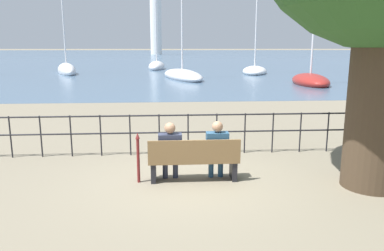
{
  "coord_description": "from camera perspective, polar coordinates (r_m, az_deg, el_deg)",
  "views": [
    {
      "loc": [
        -0.56,
        -7.36,
        2.71
      ],
      "look_at": [
        0.0,
        0.5,
        1.05
      ],
      "focal_mm": 35.0,
      "sensor_mm": 36.0,
      "label": 1
    }
  ],
  "objects": [
    {
      "name": "sailboat_5",
      "position": [
        32.8,
        -1.49,
        7.63
      ],
      "size": [
        4.33,
        8.73,
        9.8
      ],
      "rotation": [
        0.0,
        0.0,
        0.25
      ],
      "color": "silver",
      "rests_on": "ground_plane"
    },
    {
      "name": "harbor_lighthouse",
      "position": [
        140.35,
        -5.56,
        16.29
      ],
      "size": [
        4.01,
        4.01,
        29.19
      ],
      "color": "white",
      "rests_on": "ground_plane"
    },
    {
      "name": "sailboat_0",
      "position": [
        41.0,
        -18.56,
        7.98
      ],
      "size": [
        4.01,
        7.4,
        8.34
      ],
      "rotation": [
        0.0,
        0.0,
        0.35
      ],
      "color": "silver",
      "rests_on": "ground_plane"
    },
    {
      "name": "park_bench",
      "position": [
        7.67,
        0.3,
        -5.37
      ],
      "size": [
        1.86,
        0.45,
        0.9
      ],
      "color": "brown",
      "rests_on": "ground_plane"
    },
    {
      "name": "sailboat_4",
      "position": [
        29.02,
        17.57,
        6.5
      ],
      "size": [
        2.77,
        5.86,
        6.97
      ],
      "rotation": [
        0.0,
        0.0,
        -0.09
      ],
      "color": "maroon",
      "rests_on": "ground_plane"
    },
    {
      "name": "seated_person_left",
      "position": [
        7.65,
        -3.35,
        -3.53
      ],
      "size": [
        0.48,
        0.35,
        1.23
      ],
      "color": "#2D3347",
      "rests_on": "ground_plane"
    },
    {
      "name": "sailboat_2",
      "position": [
        39.69,
        9.52,
        8.25
      ],
      "size": [
        3.88,
        6.62,
        12.0
      ],
      "rotation": [
        0.0,
        0.0,
        -0.25
      ],
      "color": "white",
      "rests_on": "ground_plane"
    },
    {
      "name": "closed_umbrella",
      "position": [
        7.63,
        -8.22,
        -4.45
      ],
      "size": [
        0.09,
        0.09,
        1.04
      ],
      "color": "maroon",
      "rests_on": "ground_plane"
    },
    {
      "name": "promenade_railing",
      "position": [
        9.51,
        -0.6,
        -0.34
      ],
      "size": [
        11.78,
        0.04,
        1.05
      ],
      "color": "black",
      "rests_on": "ground_plane"
    },
    {
      "name": "ground_plane",
      "position": [
        7.87,
        0.26,
        -8.26
      ],
      "size": [
        1000.0,
        1000.0,
        0.0
      ],
      "primitive_type": "plane",
      "color": "#7A705B"
    },
    {
      "name": "harbor_water",
      "position": [
        168.58,
        -3.92,
        10.95
      ],
      "size": [
        600.0,
        300.0,
        0.01
      ],
      "color": "#47607A",
      "rests_on": "ground_plane"
    },
    {
      "name": "seated_person_right",
      "position": [
        7.72,
        3.83,
        -3.35
      ],
      "size": [
        0.45,
        0.35,
        1.24
      ],
      "color": "navy",
      "rests_on": "ground_plane"
    },
    {
      "name": "sailboat_1",
      "position": [
        46.87,
        -5.39,
        8.95
      ],
      "size": [
        2.33,
        6.0,
        10.16
      ],
      "rotation": [
        0.0,
        0.0,
        -0.07
      ],
      "color": "silver",
      "rests_on": "ground_plane"
    }
  ]
}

